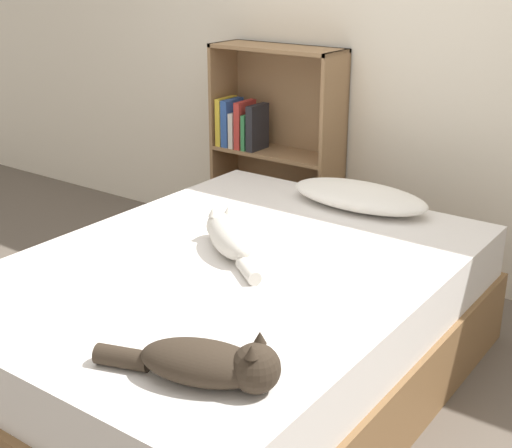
% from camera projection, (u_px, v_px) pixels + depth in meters
% --- Properties ---
extents(ground_plane, '(8.00, 8.00, 0.00)m').
position_uv_depth(ground_plane, '(234.00, 383.00, 2.81)').
color(ground_plane, brown).
extents(wall_back, '(8.00, 0.06, 2.50)m').
position_uv_depth(wall_back, '(408.00, 29.00, 3.43)').
color(wall_back, silver).
rests_on(wall_back, ground_plane).
extents(bed, '(1.46, 1.96, 0.53)m').
position_uv_depth(bed, '(234.00, 325.00, 2.72)').
color(bed, brown).
rests_on(bed, ground_plane).
extents(pillow, '(0.64, 0.30, 0.11)m').
position_uv_depth(pillow, '(359.00, 196.00, 3.16)').
color(pillow, white).
rests_on(pillow, bed).
extents(cat_light, '(0.44, 0.35, 0.14)m').
position_uv_depth(cat_light, '(229.00, 237.00, 2.69)').
color(cat_light, beige).
rests_on(cat_light, bed).
extents(cat_dark, '(0.51, 0.26, 0.15)m').
position_uv_depth(cat_dark, '(211.00, 364.00, 1.86)').
color(cat_dark, '#33281E').
rests_on(cat_dark, bed).
extents(bookshelf, '(0.73, 0.26, 1.14)m').
position_uv_depth(bookshelf, '(275.00, 146.00, 3.93)').
color(bookshelf, '#8E6B47').
rests_on(bookshelf, ground_plane).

